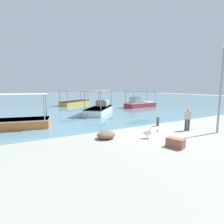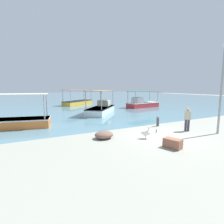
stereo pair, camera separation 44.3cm
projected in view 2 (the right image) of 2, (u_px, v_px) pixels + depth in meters
name	position (u px, v px, depth m)	size (l,w,h in m)	color
ground	(162.00, 136.00, 11.26)	(120.00, 120.00, 0.00)	gray
harbor_water	(50.00, 97.00, 53.35)	(110.00, 90.00, 0.00)	slate
fishing_boat_near_left	(142.00, 103.00, 27.24)	(5.50, 2.69, 2.48)	red
fishing_boat_far_left	(78.00, 102.00, 31.14)	(6.31, 5.18, 2.69)	gold
fishing_boat_outer	(101.00, 108.00, 20.87)	(5.32, 5.73, 2.72)	white
fishing_boat_center	(9.00, 121.00, 13.51)	(6.22, 3.28, 2.62)	orange
pelican	(146.00, 133.00, 10.71)	(0.72, 0.55, 0.80)	#E0997A
lamp_post	(222.00, 84.00, 11.45)	(0.28, 0.28, 5.96)	gray
mooring_bollard	(158.00, 121.00, 14.10)	(0.23, 0.23, 0.78)	#47474C
fisherman_standing	(187.00, 119.00, 12.46)	(0.44, 0.44, 1.69)	#363140
net_pile	(104.00, 135.00, 10.77)	(1.17, 1.00, 0.47)	brown
cargo_crate	(173.00, 143.00, 9.10)	(0.90, 0.51, 0.50)	#905943
glass_bottle	(156.00, 131.00, 12.19)	(0.07, 0.07, 0.27)	#3F7F4C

